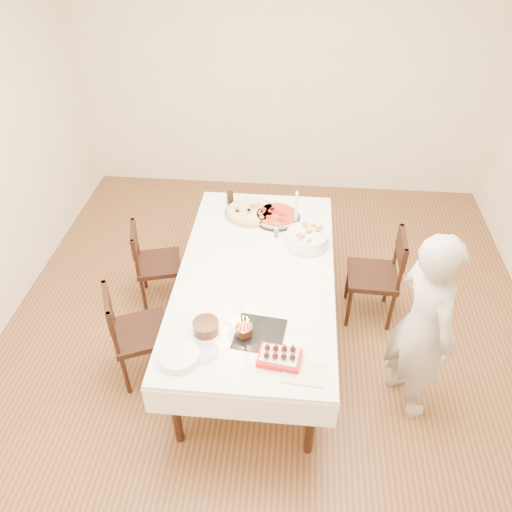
# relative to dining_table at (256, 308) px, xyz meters

# --- Properties ---
(floor) EXTENTS (5.00, 5.00, 0.00)m
(floor) POSITION_rel_dining_table_xyz_m (0.10, 0.02, -0.38)
(floor) COLOR brown
(floor) RESTS_ON ground
(wall_back) EXTENTS (4.50, 0.04, 2.70)m
(wall_back) POSITION_rel_dining_table_xyz_m (0.10, 2.52, 0.98)
(wall_back) COLOR #F5ECCE
(wall_back) RESTS_ON floor
(dining_table) EXTENTS (1.45, 2.29, 0.75)m
(dining_table) POSITION_rel_dining_table_xyz_m (0.00, 0.00, 0.00)
(dining_table) COLOR white
(dining_table) RESTS_ON floor
(chair_right_savory) EXTENTS (0.45, 0.45, 0.86)m
(chair_right_savory) POSITION_rel_dining_table_xyz_m (0.93, 0.41, 0.06)
(chair_right_savory) COLOR black
(chair_right_savory) RESTS_ON floor
(chair_left_savory) EXTENTS (0.50, 0.50, 0.79)m
(chair_left_savory) POSITION_rel_dining_table_xyz_m (-0.89, 0.44, 0.02)
(chair_left_savory) COLOR black
(chair_left_savory) RESTS_ON floor
(chair_left_dessert) EXTENTS (0.57, 0.57, 0.85)m
(chair_left_dessert) POSITION_rel_dining_table_xyz_m (-0.81, -0.37, 0.05)
(chair_left_dessert) COLOR black
(chair_left_dessert) RESTS_ON floor
(person) EXTENTS (0.55, 0.65, 1.50)m
(person) POSITION_rel_dining_table_xyz_m (1.13, -0.44, 0.37)
(person) COLOR beige
(person) RESTS_ON floor
(pizza_white) EXTENTS (0.49, 0.49, 0.04)m
(pizza_white) POSITION_rel_dining_table_xyz_m (-0.11, 0.76, 0.40)
(pizza_white) COLOR beige
(pizza_white) RESTS_ON dining_table
(pizza_pepperoni) EXTENTS (0.52, 0.52, 0.04)m
(pizza_pepperoni) POSITION_rel_dining_table_xyz_m (0.11, 0.71, 0.40)
(pizza_pepperoni) COLOR red
(pizza_pepperoni) RESTS_ON dining_table
(red_placemat) EXTENTS (0.23, 0.23, 0.01)m
(red_placemat) POSITION_rel_dining_table_xyz_m (0.41, 0.41, 0.38)
(red_placemat) COLOR #B21E1E
(red_placemat) RESTS_ON dining_table
(pasta_bowl) EXTENTS (0.42, 0.42, 0.10)m
(pasta_bowl) POSITION_rel_dining_table_xyz_m (0.37, 0.37, 0.44)
(pasta_bowl) COLOR white
(pasta_bowl) RESTS_ON dining_table
(taper_candle) EXTENTS (0.09, 0.09, 0.35)m
(taper_candle) POSITION_rel_dining_table_xyz_m (0.27, 0.59, 0.55)
(taper_candle) COLOR white
(taper_candle) RESTS_ON dining_table
(shaker_pair) EXTENTS (0.11, 0.11, 0.11)m
(shaker_pair) POSITION_rel_dining_table_xyz_m (0.12, 0.45, 0.43)
(shaker_pair) COLOR white
(shaker_pair) RESTS_ON dining_table
(cola_glass) EXTENTS (0.08, 0.08, 0.11)m
(cola_glass) POSITION_rel_dining_table_xyz_m (-0.31, 0.90, 0.43)
(cola_glass) COLOR black
(cola_glass) RESTS_ON dining_table
(layer_cake) EXTENTS (0.27, 0.27, 0.09)m
(layer_cake) POSITION_rel_dining_table_xyz_m (-0.26, -0.62, 0.42)
(layer_cake) COLOR #381E0E
(layer_cake) RESTS_ON dining_table
(cake_board) EXTENTS (0.35, 0.35, 0.01)m
(cake_board) POSITION_rel_dining_table_xyz_m (0.08, -0.60, 0.38)
(cake_board) COLOR black
(cake_board) RESTS_ON dining_table
(birthday_cake) EXTENTS (0.13, 0.13, 0.13)m
(birthday_cake) POSITION_rel_dining_table_xyz_m (-0.02, -0.62, 0.45)
(birthday_cake) COLOR #391B0F
(birthday_cake) RESTS_ON dining_table
(strawberry_box) EXTENTS (0.28, 0.21, 0.07)m
(strawberry_box) POSITION_rel_dining_table_xyz_m (0.22, -0.80, 0.41)
(strawberry_box) COLOR red
(strawberry_box) RESTS_ON dining_table
(box_lid) EXTENTS (0.27, 0.19, 0.02)m
(box_lid) POSITION_rel_dining_table_xyz_m (0.36, -0.89, 0.38)
(box_lid) COLOR beige
(box_lid) RESTS_ON dining_table
(plate_stack) EXTENTS (0.29, 0.29, 0.05)m
(plate_stack) POSITION_rel_dining_table_xyz_m (-0.39, -0.85, 0.40)
(plate_stack) COLOR white
(plate_stack) RESTS_ON dining_table
(china_plate) EXTENTS (0.23, 0.23, 0.01)m
(china_plate) POSITION_rel_dining_table_xyz_m (-0.26, -0.78, 0.38)
(china_plate) COLOR white
(china_plate) RESTS_ON dining_table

